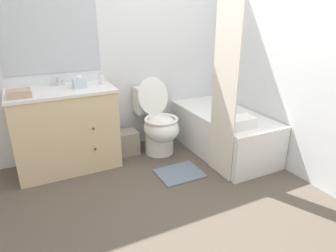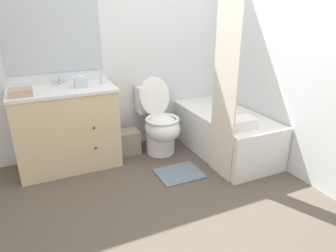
{
  "view_description": "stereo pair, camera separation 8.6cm",
  "coord_description": "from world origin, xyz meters",
  "px_view_note": "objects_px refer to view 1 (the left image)",
  "views": [
    {
      "loc": [
        -1.11,
        -1.8,
        1.61
      ],
      "look_at": [
        0.13,
        0.69,
        0.52
      ],
      "focal_mm": 32.0,
      "sensor_mm": 36.0,
      "label": 1
    },
    {
      "loc": [
        -1.03,
        -1.84,
        1.61
      ],
      "look_at": [
        0.13,
        0.69,
        0.52
      ],
      "focal_mm": 32.0,
      "sensor_mm": 36.0,
      "label": 2
    }
  ],
  "objects_px": {
    "sink_faucet": "(58,82)",
    "hand_towel_folded": "(19,94)",
    "wastebasket": "(127,142)",
    "soap_dispenser": "(102,79)",
    "bathtub": "(223,132)",
    "tissue_box": "(79,83)",
    "bath_towel_folded": "(240,122)",
    "vanity_cabinet": "(66,129)",
    "bath_mat": "(179,173)",
    "toilet": "(158,125)"
  },
  "relations": [
    {
      "from": "toilet",
      "to": "soap_dispenser",
      "type": "distance_m",
      "value": 0.84
    },
    {
      "from": "sink_faucet",
      "to": "soap_dispenser",
      "type": "xyz_separation_m",
      "value": [
        0.43,
        -0.15,
        0.02
      ]
    },
    {
      "from": "hand_towel_folded",
      "to": "bath_towel_folded",
      "type": "xyz_separation_m",
      "value": [
        1.94,
        -0.74,
        -0.35
      ]
    },
    {
      "from": "vanity_cabinet",
      "to": "hand_towel_folded",
      "type": "height_order",
      "value": "hand_towel_folded"
    },
    {
      "from": "sink_faucet",
      "to": "toilet",
      "type": "xyz_separation_m",
      "value": [
        1.02,
        -0.28,
        -0.55
      ]
    },
    {
      "from": "sink_faucet",
      "to": "wastebasket",
      "type": "height_order",
      "value": "sink_faucet"
    },
    {
      "from": "hand_towel_folded",
      "to": "vanity_cabinet",
      "type": "bearing_deg",
      "value": 18.53
    },
    {
      "from": "tissue_box",
      "to": "soap_dispenser",
      "type": "bearing_deg",
      "value": 12.28
    },
    {
      "from": "toilet",
      "to": "wastebasket",
      "type": "distance_m",
      "value": 0.43
    },
    {
      "from": "sink_faucet",
      "to": "bathtub",
      "type": "height_order",
      "value": "sink_faucet"
    },
    {
      "from": "bath_mat",
      "to": "vanity_cabinet",
      "type": "bearing_deg",
      "value": 145.49
    },
    {
      "from": "toilet",
      "to": "bath_mat",
      "type": "relative_size",
      "value": 1.93
    },
    {
      "from": "bathtub",
      "to": "hand_towel_folded",
      "type": "bearing_deg",
      "value": 171.97
    },
    {
      "from": "sink_faucet",
      "to": "tissue_box",
      "type": "bearing_deg",
      "value": -47.22
    },
    {
      "from": "vanity_cabinet",
      "to": "bath_mat",
      "type": "xyz_separation_m",
      "value": [
        0.99,
        -0.68,
        -0.43
      ]
    },
    {
      "from": "sink_faucet",
      "to": "hand_towel_folded",
      "type": "height_order",
      "value": "sink_faucet"
    },
    {
      "from": "bathtub",
      "to": "tissue_box",
      "type": "relative_size",
      "value": 10.88
    },
    {
      "from": "bath_towel_folded",
      "to": "sink_faucet",
      "type": "bearing_deg",
      "value": 146.1
    },
    {
      "from": "hand_towel_folded",
      "to": "bathtub",
      "type": "bearing_deg",
      "value": -8.03
    },
    {
      "from": "tissue_box",
      "to": "bath_towel_folded",
      "type": "height_order",
      "value": "tissue_box"
    },
    {
      "from": "soap_dispenser",
      "to": "bath_towel_folded",
      "type": "height_order",
      "value": "soap_dispenser"
    },
    {
      "from": "vanity_cabinet",
      "to": "bath_mat",
      "type": "relative_size",
      "value": 2.27
    },
    {
      "from": "bathtub",
      "to": "soap_dispenser",
      "type": "xyz_separation_m",
      "value": [
        -1.28,
        0.46,
        0.67
      ]
    },
    {
      "from": "vanity_cabinet",
      "to": "sink_faucet",
      "type": "xyz_separation_m",
      "value": [
        -0.0,
        0.19,
        0.46
      ]
    },
    {
      "from": "bath_towel_folded",
      "to": "bath_mat",
      "type": "bearing_deg",
      "value": 161.99
    },
    {
      "from": "sink_faucet",
      "to": "toilet",
      "type": "bearing_deg",
      "value": -15.5
    },
    {
      "from": "wastebasket",
      "to": "tissue_box",
      "type": "relative_size",
      "value": 2.23
    },
    {
      "from": "wastebasket",
      "to": "soap_dispenser",
      "type": "height_order",
      "value": "soap_dispenser"
    },
    {
      "from": "hand_towel_folded",
      "to": "soap_dispenser",
      "type": "bearing_deg",
      "value": 11.57
    },
    {
      "from": "vanity_cabinet",
      "to": "bath_mat",
      "type": "height_order",
      "value": "vanity_cabinet"
    },
    {
      "from": "sink_faucet",
      "to": "bath_mat",
      "type": "relative_size",
      "value": 0.31
    },
    {
      "from": "toilet",
      "to": "soap_dispenser",
      "type": "bearing_deg",
      "value": 167.17
    },
    {
      "from": "soap_dispenser",
      "to": "bath_mat",
      "type": "height_order",
      "value": "soap_dispenser"
    },
    {
      "from": "hand_towel_folded",
      "to": "bath_mat",
      "type": "bearing_deg",
      "value": -22.14
    },
    {
      "from": "sink_faucet",
      "to": "bath_mat",
      "type": "height_order",
      "value": "sink_faucet"
    },
    {
      "from": "vanity_cabinet",
      "to": "wastebasket",
      "type": "distance_m",
      "value": 0.73
    },
    {
      "from": "toilet",
      "to": "soap_dispenser",
      "type": "relative_size",
      "value": 6.62
    },
    {
      "from": "bathtub",
      "to": "soap_dispenser",
      "type": "relative_size",
      "value": 10.26
    },
    {
      "from": "wastebasket",
      "to": "soap_dispenser",
      "type": "relative_size",
      "value": 2.11
    },
    {
      "from": "wastebasket",
      "to": "tissue_box",
      "type": "distance_m",
      "value": 0.91
    },
    {
      "from": "vanity_cabinet",
      "to": "wastebasket",
      "type": "relative_size",
      "value": 3.7
    },
    {
      "from": "sink_faucet",
      "to": "soap_dispenser",
      "type": "distance_m",
      "value": 0.45
    },
    {
      "from": "sink_faucet",
      "to": "bathtub",
      "type": "relative_size",
      "value": 0.1
    },
    {
      "from": "soap_dispenser",
      "to": "bath_mat",
      "type": "relative_size",
      "value": 0.29
    },
    {
      "from": "sink_faucet",
      "to": "hand_towel_folded",
      "type": "distance_m",
      "value": 0.49
    },
    {
      "from": "sink_faucet",
      "to": "hand_towel_folded",
      "type": "relative_size",
      "value": 0.69
    },
    {
      "from": "tissue_box",
      "to": "bathtub",
      "type": "bearing_deg",
      "value": -14.89
    },
    {
      "from": "soap_dispenser",
      "to": "hand_towel_folded",
      "type": "relative_size",
      "value": 0.65
    },
    {
      "from": "wastebasket",
      "to": "bath_mat",
      "type": "bearing_deg",
      "value": -65.23
    },
    {
      "from": "bath_towel_folded",
      "to": "soap_dispenser",
      "type": "bearing_deg",
      "value": 141.56
    }
  ]
}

